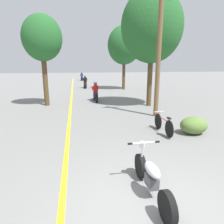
# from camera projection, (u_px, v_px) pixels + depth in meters

# --- Properties ---
(ground_plane) EXTENTS (120.00, 120.00, 0.00)m
(ground_plane) POSITION_uv_depth(u_px,v_px,m) (149.00, 208.00, 3.93)
(ground_plane) COLOR slate
(lane_stripe_center) EXTENTS (0.14, 48.00, 0.01)m
(lane_stripe_center) POSITION_uv_depth(u_px,v_px,m) (71.00, 100.00, 15.43)
(lane_stripe_center) COLOR yellow
(lane_stripe_center) RESTS_ON ground
(utility_pole) EXTENTS (1.10, 0.24, 6.38)m
(utility_pole) POSITION_uv_depth(u_px,v_px,m) (159.00, 53.00, 10.04)
(utility_pole) COLOR brown
(utility_pole) RESTS_ON ground
(roadside_tree_right_near) EXTENTS (3.86, 3.48, 7.21)m
(roadside_tree_right_near) POSITION_uv_depth(u_px,v_px,m) (152.00, 27.00, 12.31)
(roadside_tree_right_near) COLOR #513A23
(roadside_tree_right_near) RESTS_ON ground
(roadside_tree_right_far) EXTENTS (3.48, 3.13, 6.64)m
(roadside_tree_right_far) POSITION_uv_depth(u_px,v_px,m) (124.00, 45.00, 20.89)
(roadside_tree_right_far) COLOR #513A23
(roadside_tree_right_far) RESTS_ON ground
(roadside_tree_left) EXTENTS (2.50, 2.25, 5.77)m
(roadside_tree_left) POSITION_uv_depth(u_px,v_px,m) (42.00, 39.00, 12.55)
(roadside_tree_left) COLOR #513A23
(roadside_tree_left) RESTS_ON ground
(roadside_bush) EXTENTS (1.10, 0.88, 0.70)m
(roadside_bush) POSITION_uv_depth(u_px,v_px,m) (194.00, 125.00, 8.01)
(roadside_bush) COLOR #5B7A38
(roadside_bush) RESTS_ON ground
(motorcycle_foreground) EXTENTS (0.76, 2.09, 1.01)m
(motorcycle_foreground) POSITION_uv_depth(u_px,v_px,m) (151.00, 177.00, 4.23)
(motorcycle_foreground) COLOR black
(motorcycle_foreground) RESTS_ON ground
(motorcycle_rider_lead) EXTENTS (0.50, 2.08, 1.44)m
(motorcycle_rider_lead) POSITION_uv_depth(u_px,v_px,m) (96.00, 94.00, 15.05)
(motorcycle_rider_lead) COLOR black
(motorcycle_rider_lead) RESTS_ON ground
(motorcycle_rider_mid) EXTENTS (0.50, 2.00, 1.41)m
(motorcycle_rider_mid) POSITION_uv_depth(u_px,v_px,m) (85.00, 83.00, 23.05)
(motorcycle_rider_mid) COLOR black
(motorcycle_rider_mid) RESTS_ON ground
(motorcycle_rider_far) EXTENTS (0.50, 2.00, 1.34)m
(motorcycle_rider_far) POSITION_uv_depth(u_px,v_px,m) (82.00, 77.00, 33.44)
(motorcycle_rider_far) COLOR black
(motorcycle_rider_far) RESTS_ON ground
(bicycle_parked) EXTENTS (0.44, 1.74, 0.79)m
(bicycle_parked) POSITION_uv_depth(u_px,v_px,m) (163.00, 124.00, 8.10)
(bicycle_parked) COLOR black
(bicycle_parked) RESTS_ON ground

